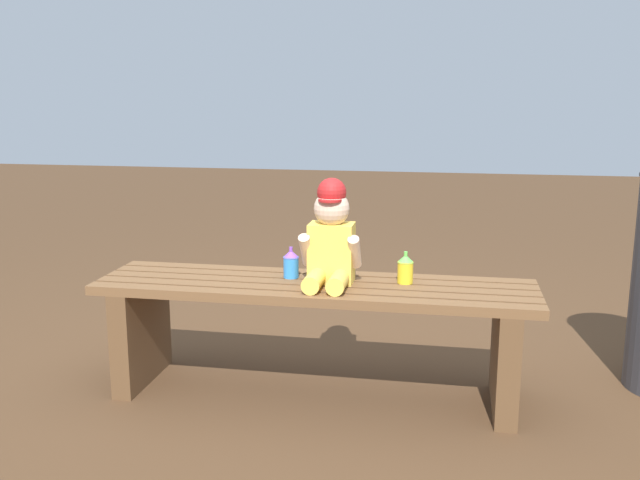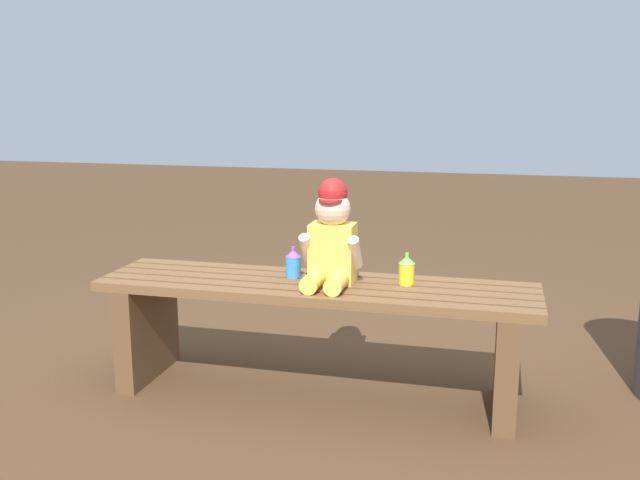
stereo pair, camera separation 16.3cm
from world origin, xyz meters
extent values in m
plane|color=#4C331E|center=(0.00, 0.00, 0.00)|extent=(16.00, 16.00, 0.00)
cube|color=brown|center=(0.00, -0.17, 0.44)|extent=(1.69, 0.07, 0.04)
cube|color=brown|center=(0.00, -0.09, 0.44)|extent=(1.69, 0.07, 0.04)
cube|color=brown|center=(0.00, 0.00, 0.44)|extent=(1.69, 0.07, 0.04)
cube|color=brown|center=(0.00, 0.09, 0.44)|extent=(1.69, 0.07, 0.04)
cube|color=brown|center=(0.00, 0.17, 0.44)|extent=(1.69, 0.07, 0.04)
cube|color=brown|center=(-0.73, 0.00, 0.21)|extent=(0.08, 0.42, 0.42)
cube|color=brown|center=(0.73, 0.00, 0.21)|extent=(0.08, 0.42, 0.42)
cube|color=#F2C64C|center=(0.06, 0.02, 0.57)|extent=(0.17, 0.12, 0.23)
sphere|color=beige|center=(0.06, 0.02, 0.74)|extent=(0.14, 0.14, 0.14)
cylinder|color=#B21E1E|center=(0.06, -0.01, 0.78)|extent=(0.09, 0.09, 0.01)
sphere|color=#B21E1E|center=(0.06, 0.02, 0.80)|extent=(0.11, 0.11, 0.11)
cylinder|color=#FED050|center=(0.02, -0.10, 0.49)|extent=(0.07, 0.16, 0.07)
cylinder|color=#FED050|center=(0.11, -0.10, 0.49)|extent=(0.07, 0.16, 0.07)
cylinder|color=beige|center=(-0.03, -0.01, 0.59)|extent=(0.04, 0.12, 0.14)
cylinder|color=beige|center=(0.16, -0.01, 0.59)|extent=(0.04, 0.12, 0.14)
cylinder|color=#338CE5|center=(-0.11, 0.06, 0.50)|extent=(0.06, 0.06, 0.09)
cone|color=#8C4CCC|center=(-0.11, 0.06, 0.55)|extent=(0.06, 0.06, 0.03)
cylinder|color=#8C4CCC|center=(-0.11, 0.06, 0.57)|extent=(0.01, 0.01, 0.02)
cylinder|color=yellow|center=(0.34, 0.06, 0.50)|extent=(0.06, 0.06, 0.09)
cone|color=#66CC4C|center=(0.34, 0.06, 0.55)|extent=(0.06, 0.06, 0.03)
cylinder|color=#66CC4C|center=(0.34, 0.06, 0.57)|extent=(0.01, 0.01, 0.02)
camera|label=1|loc=(0.50, -2.58, 1.18)|focal=39.66mm
camera|label=2|loc=(0.66, -2.55, 1.18)|focal=39.66mm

